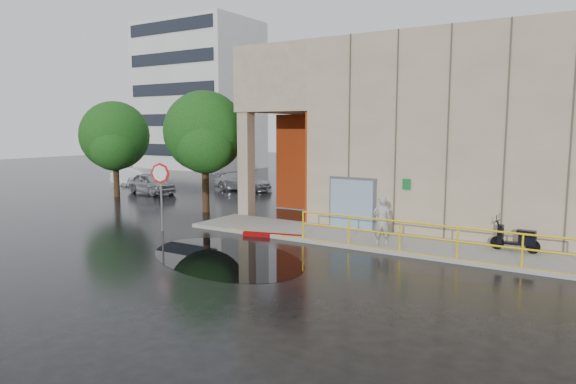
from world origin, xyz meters
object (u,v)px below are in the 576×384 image
Objects in this scene: car_a at (151,183)px; tree_near at (205,135)px; person at (382,220)px; car_c at (243,182)px; red_curb at (272,235)px; car_b at (138,177)px; scooter at (516,231)px; tree_far at (114,138)px; stop_sign at (161,182)px.

tree_near is (8.03, -3.76, 3.24)m from car_a.
person reaches higher than car_c.
person reaches higher than red_curb.
person reaches higher than car_b.
tree_near reaches higher than person.
scooter is 0.40× the size of car_b.
tree_near reaches higher than tree_far.
tree_near is (-1.55, 4.51, 1.86)m from stop_sign.
scooter is 28.14m from car_b.
red_curb is at bearing -164.85° from scooter.
stop_sign is 13.97m from car_c.
person reaches higher than car_a.
person is 0.44× the size of car_a.
car_a is at bearing 154.92° from tree_near.
tree_far reaches higher than person.
car_a is 3.80m from tree_far.
stop_sign is at bearing -161.62° from car_c.
car_a is 5.18m from car_b.
tree_far reaches higher than red_curb.
scooter is 23.21m from car_a.
tree_near is at bearing 153.03° from red_curb.
car_a is at bearing 78.15° from tree_far.
car_a is at bearing 132.81° from car_c.
tree_far is (-8.53, 1.41, -0.30)m from tree_near.
person is at bearing -13.81° from tree_near.
car_b is at bearing 69.27° from car_a.
tree_far is (-10.08, 5.92, 1.57)m from stop_sign.
tree_far reaches higher than scooter.
red_curb is (4.61, 1.38, -1.96)m from stop_sign.
tree_near reaches higher than red_curb.
scooter is at bearing -6.15° from tree_far.
person is 4.45m from scooter.
tree_near reaches higher than car_c.
red_curb is 0.61× the size of car_a.
car_c is at bearing -58.47° from person.
tree_far is at bearing 170.60° from tree_near.
car_b is at bearing 152.31° from tree_near.
car_a is (-22.70, 4.85, -0.17)m from scooter.
red_curb is at bearing -14.24° from person.
tree_near is (-10.48, 2.58, 2.89)m from person.
stop_sign is at bearing -71.04° from tree_near.
car_a is 0.67× the size of tree_far.
person is 9.20m from stop_sign.
scooter is at bearing -121.60° from car_b.
red_curb is at bearing -133.37° from car_b.
scooter is 0.26× the size of tree_near.
stop_sign is at bearing -163.76° from scooter.
stop_sign reaches higher than car_c.
car_b is 0.66× the size of tree_far.
tree_near reaches higher than stop_sign.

